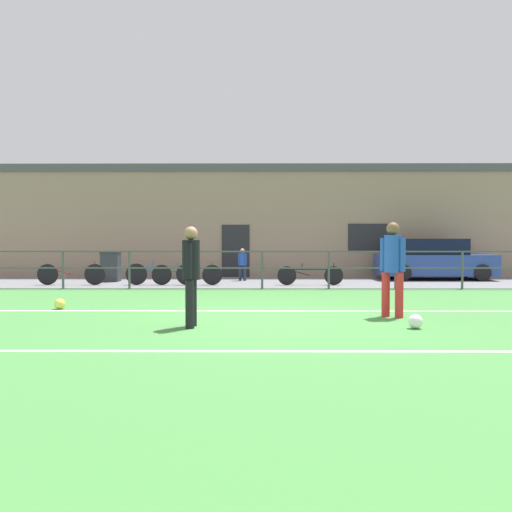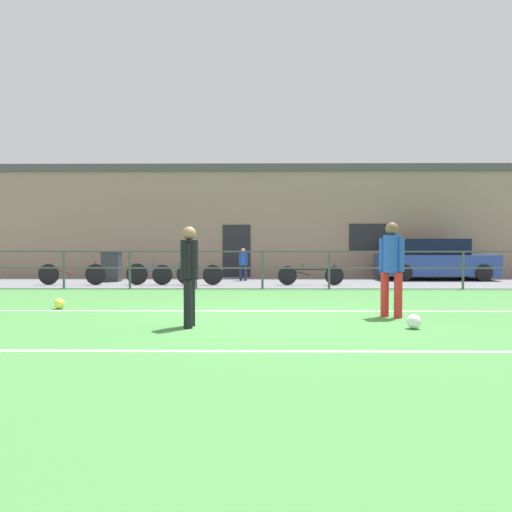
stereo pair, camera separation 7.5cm
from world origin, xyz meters
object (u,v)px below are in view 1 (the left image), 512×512
Objects in this scene: bicycle_parked_0 at (187,274)px; bicycle_parked_1 at (71,274)px; bicycle_parked_2 at (310,275)px; trash_bin_0 at (111,266)px; player_striker at (393,263)px; soccer_ball_spare at (415,321)px; soccer_ball_match at (60,304)px; bicycle_parked_3 at (161,274)px; parked_car_red at (433,260)px; player_goalkeeper at (191,270)px; spectator_child at (242,262)px.

bicycle_parked_1 reaches higher than bicycle_parked_0.
trash_bin_0 is (-6.90, 1.45, 0.22)m from bicycle_parked_2.
player_striker is 1.56m from soccer_ball_spare.
trash_bin_0 is at bearing 98.25° from soccer_ball_match.
bicycle_parked_3 is at bearing -0.00° from bicycle_parked_1.
bicycle_parked_0 is (-8.82, -2.50, -0.38)m from parked_car_red.
soccer_ball_match is 0.95× the size of soccer_ball_spare.
parked_car_red is at bearing 27.42° from bicycle_parked_2.
bicycle_parked_3 is (2.94, -0.00, 0.01)m from bicycle_parked_1.
player_goalkeeper is 13.01m from parked_car_red.
player_striker is 7.55× the size of soccer_ball_spare.
bicycle_parked_3 reaches higher than bicycle_parked_2.
soccer_ball_match is at bearing -107.64° from bicycle_parked_0.
bicycle_parked_0 is at bearing 0.00° from bicycle_parked_3.
player_striker is 9.32m from spectator_child.
bicycle_parked_2 is (-4.82, -2.50, -0.40)m from parked_car_red.
soccer_ball_match is 5.90m from bicycle_parked_3.
spectator_child is (-3.15, 10.05, 0.56)m from soccer_ball_spare.
bicycle_parked_2 is (4.00, 0.00, -0.02)m from bicycle_parked_0.
bicycle_parked_2 reaches higher than soccer_ball_match.
trash_bin_0 reaches higher than bicycle_parked_0.
player_striker reaches higher than bicycle_parked_2.
soccer_ball_spare is at bearing 125.34° from spectator_child.
bicycle_parked_1 is (-4.99, 8.06, -0.57)m from player_goalkeeper.
player_striker reaches higher than trash_bin_0.
player_goalkeeper is at bearing -75.73° from bicycle_parked_3.
soccer_ball_spare reaches higher than soccer_ball_match.
spectator_child reaches higher than bicycle_parked_0.
parked_car_red is at bearing 11.24° from bicycle_parked_1.
trash_bin_0 is (-2.07, 1.45, 0.18)m from bicycle_parked_3.
trash_bin_0 is at bearing 23.16° from spectator_child.
spectator_child is 0.52× the size of bicycle_parked_1.
player_striker is 1.66× the size of trash_bin_0.
trash_bin_0 is at bearing 168.15° from bicycle_parked_2.
trash_bin_0 reaches higher than bicycle_parked_1.
bicycle_parked_0 is at bearing -26.55° from trash_bin_0.
player_goalkeeper reaches higher than bicycle_parked_3.
soccer_ball_spare is 11.91m from bicycle_parked_1.
soccer_ball_spare is 8.23m from bicycle_parked_2.
trash_bin_0 reaches higher than soccer_ball_match.
spectator_child is 0.55× the size of bicycle_parked_2.
trash_bin_0 is (-11.72, -1.05, -0.18)m from parked_car_red.
trash_bin_0 is (-7.75, 8.35, -0.45)m from player_striker.
bicycle_parked_1 is (-12.58, -2.50, -0.37)m from parked_car_red.
bicycle_parked_2 is (5.85, 5.81, 0.23)m from soccer_ball_match.
bicycle_parked_0 is (-1.74, -1.87, -0.32)m from spectator_child.
bicycle_parked_2 is 1.98× the size of trash_bin_0.
bicycle_parked_3 reaches higher than bicycle_parked_1.
parked_car_red is 3.88× the size of trash_bin_0.
player_goalkeeper is 8.17m from bicycle_parked_0.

